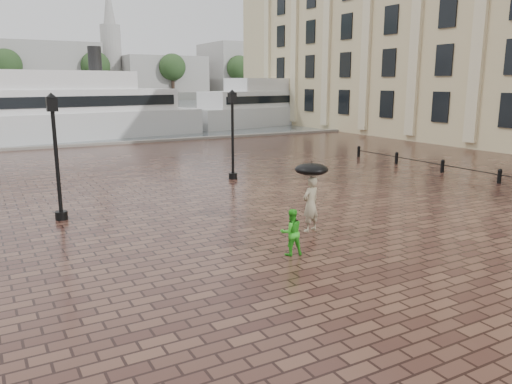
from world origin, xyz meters
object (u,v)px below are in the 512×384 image
Objects in this scene: street_lamps at (63,140)px; adult_pedestrian at (311,204)px; child_pedestrian at (291,232)px; ferry_far at (270,106)px; ferry_near at (66,111)px.

street_lamps is 12.60m from adult_pedestrian.
adult_pedestrian is at bearing -61.02° from street_lamps.
ferry_far is at bearing -108.37° from child_pedestrian.
street_lamps is 0.61× the size of ferry_near.
child_pedestrian is 0.05× the size of ferry_near.
ferry_far is (27.48, 27.54, -0.11)m from street_lamps.
child_pedestrian is at bearing -98.62° from ferry_near.
adult_pedestrian is 0.07× the size of ferry_near.
ferry_near is at bearing -98.83° from adult_pedestrian.
ferry_far is (23.27, 40.16, 1.53)m from child_pedestrian.
adult_pedestrian is 0.08× the size of ferry_far.
child_pedestrian is (-1.86, -1.67, -0.25)m from adult_pedestrian.
adult_pedestrian is (6.07, -10.95, -1.39)m from street_lamps.
ferry_near is 1.09× the size of ferry_far.
ferry_far reaches higher than street_lamps.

